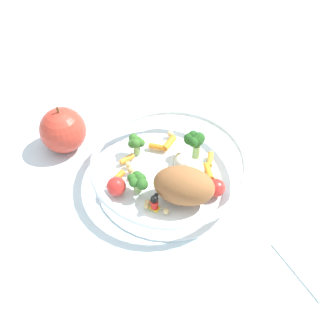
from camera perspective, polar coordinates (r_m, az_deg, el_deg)
ground_plane at (r=0.71m, az=0.76°, el=-1.15°), size 2.40×2.40×0.00m
food_container at (r=0.68m, az=0.57°, el=-0.32°), size 0.26×0.26×0.07m
loose_apple at (r=0.75m, az=-14.29°, el=5.09°), size 0.08×0.08×0.09m
folded_napkin at (r=0.67m, az=21.56°, el=-10.55°), size 0.14×0.16×0.01m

